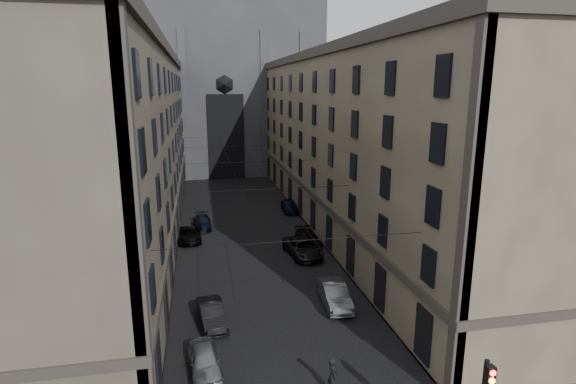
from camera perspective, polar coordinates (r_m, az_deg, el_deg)
sidewalk_left at (r=49.73m, az=-17.71°, el=-5.04°), size 7.00×80.00×0.15m
sidewalk_right at (r=51.62m, az=6.16°, el=-3.81°), size 7.00×80.00×0.15m
building_left at (r=48.21m, az=-21.96°, el=5.38°), size 13.60×60.60×18.85m
building_right at (r=50.69m, az=9.61°, el=6.49°), size 13.60×60.60×18.85m
gothic_tower at (r=86.16m, az=-8.58°, el=14.83°), size 35.00×23.00×58.00m
tram_wires at (r=47.54m, az=-5.69°, el=3.62°), size 14.00×60.00×0.43m
car_left_near at (r=26.27m, az=-10.55°, el=-20.31°), size 2.01×4.15×1.36m
car_left_midnear at (r=30.61m, az=-9.65°, el=-15.02°), size 2.03×4.48×1.43m
car_left_midfar at (r=46.20m, az=-12.33°, el=-5.33°), size 2.27×4.80×1.33m
car_left_far at (r=50.18m, az=-10.82°, el=-3.79°), size 1.99×4.54×1.30m
car_right_near at (r=32.70m, az=5.92°, el=-12.81°), size 1.95×4.89×1.58m
car_right_midnear at (r=41.35m, az=1.88°, el=-7.10°), size 3.15×5.75×1.53m
car_right_midfar at (r=44.08m, az=2.57°, el=-5.92°), size 2.09×4.73×1.35m
car_right_far at (r=55.60m, az=0.21°, el=-1.76°), size 1.90×4.52×1.53m
pedestrian at (r=24.47m, az=5.67°, el=-22.15°), size 0.48×0.71×1.91m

